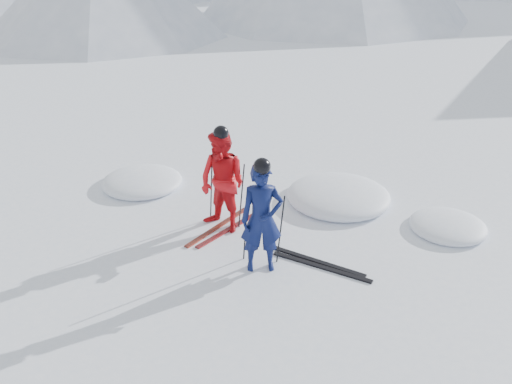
# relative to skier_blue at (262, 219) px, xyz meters

# --- Properties ---
(ground) EXTENTS (160.00, 160.00, 0.00)m
(ground) POSITION_rel_skier_blue_xyz_m (1.77, -0.02, -0.90)
(ground) COLOR white
(ground) RESTS_ON ground
(skier_blue) EXTENTS (0.76, 0.62, 1.80)m
(skier_blue) POSITION_rel_skier_blue_xyz_m (0.00, 0.00, 0.00)
(skier_blue) COLOR #0B1444
(skier_blue) RESTS_ON ground
(skier_red) EXTENTS (1.10, 1.00, 1.85)m
(skier_red) POSITION_rel_skier_blue_xyz_m (-0.96, 1.05, 0.03)
(skier_red) COLOR red
(skier_red) RESTS_ON ground
(pole_blue_left) EXTENTS (0.12, 0.08, 1.20)m
(pole_blue_left) POSITION_rel_skier_blue_xyz_m (-0.30, 0.15, -0.30)
(pole_blue_left) COLOR black
(pole_blue_left) RESTS_ON ground
(pole_blue_right) EXTENTS (0.12, 0.07, 1.20)m
(pole_blue_right) POSITION_rel_skier_blue_xyz_m (0.25, 0.25, -0.30)
(pole_blue_right) COLOR black
(pole_blue_right) RESTS_ON ground
(pole_red_left) EXTENTS (0.12, 0.10, 1.23)m
(pole_red_left) POSITION_rel_skier_blue_xyz_m (-1.26, 1.30, -0.28)
(pole_red_left) COLOR black
(pole_red_left) RESTS_ON ground
(pole_red_right) EXTENTS (0.12, 0.09, 1.23)m
(pole_red_right) POSITION_rel_skier_blue_xyz_m (-0.66, 1.20, -0.28)
(pole_red_right) COLOR black
(pole_red_right) RESTS_ON ground
(ski_worn_left) EXTENTS (0.70, 1.62, 0.03)m
(ski_worn_left) POSITION_rel_skier_blue_xyz_m (-1.08, 1.05, -0.88)
(ski_worn_left) COLOR black
(ski_worn_left) RESTS_ON ground
(ski_worn_right) EXTENTS (0.81, 1.58, 0.03)m
(ski_worn_right) POSITION_rel_skier_blue_xyz_m (-0.84, 1.05, -0.88)
(ski_worn_right) COLOR black
(ski_worn_right) RESTS_ON ground
(ski_loose_a) EXTENTS (1.65, 0.58, 0.03)m
(ski_loose_a) POSITION_rel_skier_blue_xyz_m (0.84, 0.38, -0.88)
(ski_loose_a) COLOR black
(ski_loose_a) RESTS_ON ground
(ski_loose_b) EXTENTS (1.67, 0.52, 0.03)m
(ski_loose_b) POSITION_rel_skier_blue_xyz_m (0.94, 0.23, -0.88)
(ski_loose_b) COLOR black
(ski_loose_b) RESTS_ON ground
(snow_lumps) EXTENTS (7.69, 2.39, 0.45)m
(snow_lumps) POSITION_rel_skier_blue_xyz_m (0.04, 2.49, -0.90)
(snow_lumps) COLOR white
(snow_lumps) RESTS_ON ground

